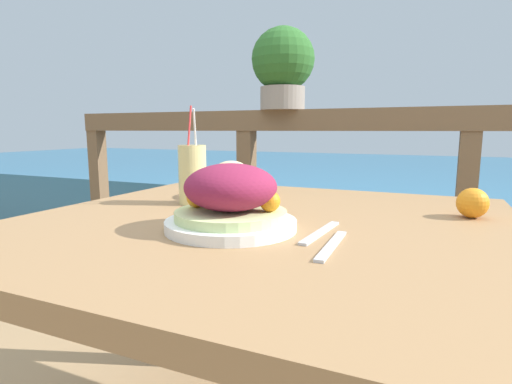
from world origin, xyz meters
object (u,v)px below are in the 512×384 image
Objects in this scene: salad_plate at (231,201)px; bread_basket at (231,183)px; drink_glass at (193,174)px; potted_plant at (283,66)px.

salad_plate is 0.38m from bread_basket.
drink_glass reaches higher than bread_basket.
potted_plant is (-0.04, 0.79, 0.39)m from drink_glass.
drink_glass is 1.32× the size of bread_basket.
potted_plant reaches higher than bread_basket.
salad_plate is at bearing -75.52° from potted_plant.
bread_basket is (0.04, 0.14, -0.04)m from drink_glass.
potted_plant is at bearing 97.29° from bread_basket.
bread_basket is at bearing 72.50° from drink_glass.
drink_glass is (-0.22, 0.20, 0.02)m from salad_plate.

